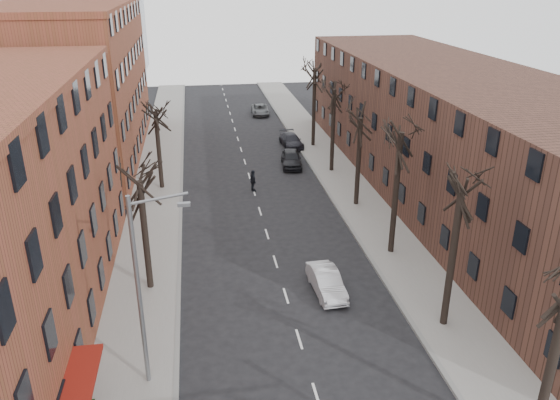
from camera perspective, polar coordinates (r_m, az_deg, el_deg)
name	(u,v)px	position (r m, az deg, el deg)	size (l,w,h in m)	color
sidewalk_left	(158,184)	(48.17, -12.63, 1.65)	(4.00, 90.00, 0.15)	gray
sidewalk_right	(338,174)	(49.62, 6.11, 2.71)	(4.00, 90.00, 0.15)	gray
building_left_far	(70,86)	(56.10, -21.11, 11.02)	(12.00, 28.00, 14.00)	brown
building_right	(453,132)	(46.46, 17.61, 6.76)	(12.00, 50.00, 10.00)	#4C2E23
tree_right_b	(443,325)	(30.23, 16.66, -12.41)	(5.20, 5.20, 10.80)	black
tree_right_c	(390,253)	(36.47, 11.47, -5.43)	(5.20, 5.20, 11.60)	black
tree_right_d	(356,205)	(43.29, 7.93, -0.54)	(5.20, 5.20, 10.00)	black
tree_right_e	(331,171)	(50.45, 5.38, 2.99)	(5.20, 5.20, 10.80)	black
tree_right_f	(313,146)	(57.84, 3.47, 5.63)	(5.20, 5.20, 11.60)	black
tree_left_a	(151,288)	(32.85, -13.34, -8.97)	(5.20, 5.20, 9.50)	black
tree_left_b	(162,189)	(47.23, -12.20, 1.17)	(5.20, 5.20, 9.50)	black
streetlight	(142,285)	(23.40, -14.20, -8.62)	(2.45, 0.22, 9.03)	slate
silver_sedan	(326,282)	(31.42, 4.87, -8.51)	(1.42, 4.07, 1.34)	silver
parked_car_near	(291,158)	(51.40, 1.19, 4.36)	(1.80, 4.49, 1.53)	black
parked_car_mid	(291,141)	(57.41, 1.18, 6.23)	(1.87, 4.60, 1.33)	#212129
parked_car_far	(260,110)	(71.04, -2.09, 9.41)	(2.12, 4.60, 1.28)	#515559
pedestrian_crossing	(253,181)	(45.36, -2.84, 2.02)	(1.08, 0.45, 1.85)	black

